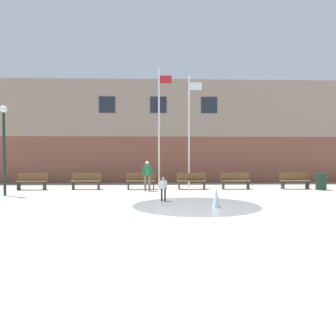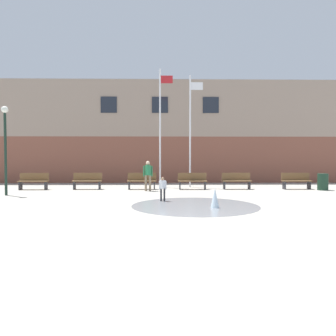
{
  "view_description": "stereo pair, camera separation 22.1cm",
  "coord_description": "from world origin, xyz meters",
  "views": [
    {
      "loc": [
        -0.11,
        -7.63,
        1.84
      ],
      "look_at": [
        0.41,
        7.51,
        1.3
      ],
      "focal_mm": 35.0,
      "sensor_mm": 36.0,
      "label": 1
    },
    {
      "loc": [
        0.11,
        -7.64,
        1.84
      ],
      "look_at": [
        0.41,
        7.51,
        1.3
      ],
      "focal_mm": 35.0,
      "sensor_mm": 36.0,
      "label": 2
    }
  ],
  "objects": [
    {
      "name": "park_bench_far_right",
      "position": [
        7.67,
        10.53,
        0.48
      ],
      "size": [
        1.6,
        0.44,
        0.91
      ],
      "color": "#28282D",
      "rests_on": "ground"
    },
    {
      "name": "child_with_pink_shirt",
      "position": [
        0.16,
        5.72,
        0.58
      ],
      "size": [
        0.31,
        0.23,
        0.99
      ],
      "rotation": [
        0.0,
        0.0,
        0.75
      ],
      "color": "#28282D",
      "rests_on": "ground"
    },
    {
      "name": "flagpole_left",
      "position": [
        0.05,
        11.82,
        3.74
      ],
      "size": [
        0.8,
        0.1,
        7.0
      ],
      "color": "silver",
      "rests_on": "ground"
    },
    {
      "name": "park_bench_left_of_flagpoles",
      "position": [
        -4.05,
        10.69,
        0.48
      ],
      "size": [
        1.6,
        0.44,
        0.91
      ],
      "color": "#28282D",
      "rests_on": "ground"
    },
    {
      "name": "library_building",
      "position": [
        0.0,
        17.95,
        3.57
      ],
      "size": [
        36.0,
        6.05,
        7.13
      ],
      "color": "brown",
      "rests_on": "ground"
    },
    {
      "name": "park_bench_near_trashcan",
      "position": [
        4.31,
        10.59,
        0.48
      ],
      "size": [
        1.6,
        0.44,
        0.91
      ],
      "color": "#28282D",
      "rests_on": "ground"
    },
    {
      "name": "park_bench_under_left_flagpole",
      "position": [
        -1.0,
        10.62,
        0.48
      ],
      "size": [
        1.6,
        0.44,
        0.91
      ],
      "color": "#28282D",
      "rests_on": "ground"
    },
    {
      "name": "ground_plane",
      "position": [
        0.0,
        0.0,
        0.0
      ],
      "size": [
        100.0,
        100.0,
        0.0
      ],
      "primitive_type": "plane",
      "color": "#9E998E"
    },
    {
      "name": "trash_can",
      "position": [
        8.89,
        9.96,
        0.45
      ],
      "size": [
        0.56,
        0.56,
        0.9
      ],
      "primitive_type": "cylinder",
      "color": "#193323",
      "rests_on": "ground"
    },
    {
      "name": "park_bench_far_left",
      "position": [
        -6.97,
        10.55,
        0.48
      ],
      "size": [
        1.6,
        0.44,
        0.91
      ],
      "color": "#28282D",
      "rests_on": "ground"
    },
    {
      "name": "splash_fountain",
      "position": [
        1.54,
        4.34,
        0.1
      ],
      "size": [
        4.74,
        4.74,
        0.71
      ],
      "color": "gray",
      "rests_on": "ground"
    },
    {
      "name": "lamp_post_left_lane",
      "position": [
        -7.23,
        7.9,
        2.71
      ],
      "size": [
        0.32,
        0.32,
        4.19
      ],
      "color": "#192D23",
      "rests_on": "ground"
    },
    {
      "name": "flagpole_right",
      "position": [
        1.84,
        11.82,
        3.54
      ],
      "size": [
        0.8,
        0.1,
        6.62
      ],
      "color": "silver",
      "rests_on": "ground"
    },
    {
      "name": "park_bench_center",
      "position": [
        1.82,
        10.54,
        0.48
      ],
      "size": [
        1.6,
        0.44,
        0.91
      ],
      "color": "#28282D",
      "rests_on": "ground"
    },
    {
      "name": "teen_by_trashcan",
      "position": [
        -0.62,
        9.72,
        0.93
      ],
      "size": [
        0.5,
        0.39,
        1.59
      ],
      "rotation": [
        0.0,
        0.0,
        2.0
      ],
      "color": "#89755B",
      "rests_on": "ground"
    }
  ]
}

